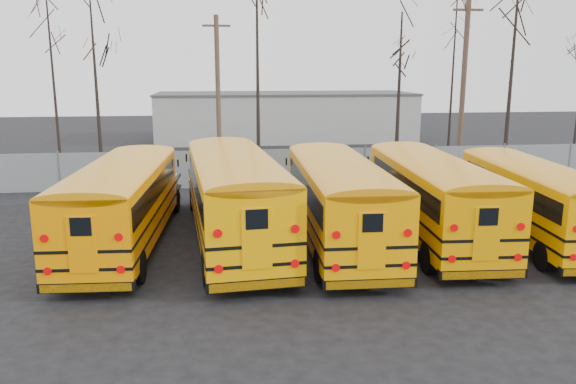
{
  "coord_description": "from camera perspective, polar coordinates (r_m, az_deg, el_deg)",
  "views": [
    {
      "loc": [
        -3.92,
        -17.41,
        6.19
      ],
      "look_at": [
        -1.33,
        3.22,
        1.6
      ],
      "focal_mm": 35.0,
      "sensor_mm": 36.0,
      "label": 1
    }
  ],
  "objects": [
    {
      "name": "ground",
      "position": [
        18.89,
        5.27,
        -6.73
      ],
      "size": [
        120.0,
        120.0,
        0.0
      ],
      "primitive_type": "plane",
      "color": "black",
      "rests_on": "ground"
    },
    {
      "name": "fence",
      "position": [
        30.12,
        0.43,
        2.53
      ],
      "size": [
        40.0,
        0.04,
        2.0
      ],
      "primitive_type": "cube",
      "color": "gray",
      "rests_on": "ground"
    },
    {
      "name": "distant_building",
      "position": [
        49.94,
        -0.33,
        7.63
      ],
      "size": [
        22.0,
        8.0,
        4.0
      ],
      "primitive_type": "cube",
      "color": "#A4A49F",
      "rests_on": "ground"
    },
    {
      "name": "bus_a",
      "position": [
        20.32,
        -16.42,
        -0.48
      ],
      "size": [
        3.17,
        11.23,
        3.11
      ],
      "rotation": [
        0.0,
        0.0,
        -0.06
      ],
      "color": "black",
      "rests_on": "ground"
    },
    {
      "name": "bus_b",
      "position": [
        19.95,
        -5.53,
        0.17
      ],
      "size": [
        3.74,
        12.18,
        3.36
      ],
      "rotation": [
        0.0,
        0.0,
        0.08
      ],
      "color": "black",
      "rests_on": "ground"
    },
    {
      "name": "bus_c",
      "position": [
        19.88,
        5.07,
        -0.21
      ],
      "size": [
        2.9,
        11.36,
        3.16
      ],
      "rotation": [
        0.0,
        0.0,
        -0.03
      ],
      "color": "black",
      "rests_on": "ground"
    },
    {
      "name": "bus_d",
      "position": [
        21.11,
        14.29,
        0.13
      ],
      "size": [
        3.15,
        11.27,
        3.12
      ],
      "rotation": [
        0.0,
        0.0,
        -0.05
      ],
      "color": "black",
      "rests_on": "ground"
    },
    {
      "name": "bus_e",
      "position": [
        22.31,
        23.53,
        -0.19
      ],
      "size": [
        3.28,
        10.57,
        2.91
      ],
      "rotation": [
        0.0,
        0.0,
        -0.09
      ],
      "color": "black",
      "rests_on": "ground"
    },
    {
      "name": "utility_pole_left",
      "position": [
        34.23,
        -7.12,
        9.93
      ],
      "size": [
        1.65,
        0.29,
        9.24
      ],
      "rotation": [
        0.0,
        0.0,
        0.04
      ],
      "color": "brown",
      "rests_on": "ground"
    },
    {
      "name": "utility_pole_right",
      "position": [
        36.74,
        17.39,
        10.49
      ],
      "size": [
        1.84,
        0.32,
        10.3
      ],
      "rotation": [
        0.0,
        0.0,
        -0.07
      ],
      "color": "#4E392C",
      "rests_on": "ground"
    },
    {
      "name": "tree_1",
      "position": [
        35.5,
        -22.77,
        10.92
      ],
      "size": [
        0.26,
        0.26,
        11.66
      ],
      "primitive_type": "cone",
      "color": "black",
      "rests_on": "ground"
    },
    {
      "name": "tree_2",
      "position": [
        34.91,
        -18.88,
        9.8
      ],
      "size": [
        0.26,
        0.26,
        9.95
      ],
      "primitive_type": "cone",
      "color": "black",
      "rests_on": "ground"
    },
    {
      "name": "tree_3",
      "position": [
        31.83,
        -3.11,
        12.36
      ],
      "size": [
        0.26,
        0.26,
        12.3
      ],
      "primitive_type": "cone",
      "color": "black",
      "rests_on": "ground"
    },
    {
      "name": "tree_4",
      "position": [
        34.47,
        11.18,
        9.73
      ],
      "size": [
        0.26,
        0.26,
        9.38
      ],
      "primitive_type": "cone",
      "color": "black",
      "rests_on": "ground"
    },
    {
      "name": "tree_5",
      "position": [
        38.18,
        16.41,
        11.87
      ],
      "size": [
        0.26,
        0.26,
        12.27
      ],
      "primitive_type": "cone",
      "color": "black",
      "rests_on": "ground"
    },
    {
      "name": "tree_6",
      "position": [
        35.5,
        21.82,
        12.02
      ],
      "size": [
        0.26,
        0.26,
        12.92
      ],
      "primitive_type": "cone",
      "color": "black",
      "rests_on": "ground"
    }
  ]
}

